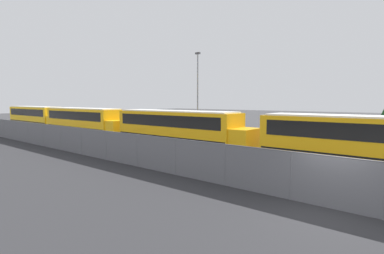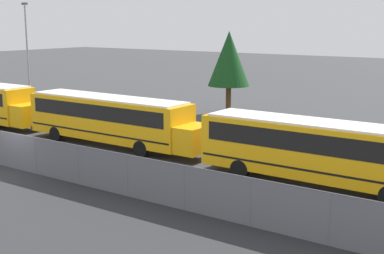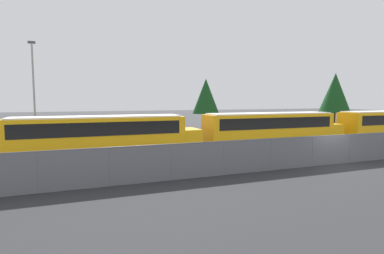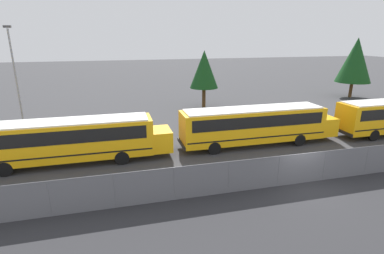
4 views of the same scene
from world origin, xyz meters
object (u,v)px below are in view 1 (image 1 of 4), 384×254
Objects in this scene: school_bus_0 at (36,115)px; light_pole at (198,90)px; school_bus_1 at (84,119)px; school_bus_2 at (178,126)px; school_bus_3 at (377,140)px.

light_pole is at bearing 22.14° from school_bus_0.
school_bus_1 is 13.00m from light_pole.
light_pole reaches higher than school_bus_2.
school_bus_0 is at bearing 179.55° from school_bus_2.
school_bus_0 is 1.00× the size of school_bus_2.
school_bus_3 is 1.40× the size of light_pole.
light_pole is at bearing 48.18° from school_bus_1.
school_bus_3 is (27.53, 0.47, 0.00)m from school_bus_1.
school_bus_0 and school_bus_2 have the same top height.
light_pole is at bearing 155.02° from school_bus_3.
light_pole is at bearing 120.09° from school_bus_2.
school_bus_2 is at bearing 1.23° from school_bus_1.
school_bus_3 is 21.35m from light_pole.
school_bus_0 is at bearing 177.84° from school_bus_1.
school_bus_2 is 1.00× the size of school_bus_3.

